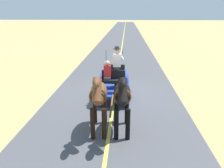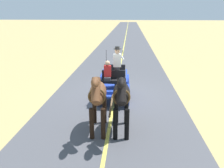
{
  "view_description": "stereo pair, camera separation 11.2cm",
  "coord_description": "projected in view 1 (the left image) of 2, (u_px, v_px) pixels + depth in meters",
  "views": [
    {
      "loc": [
        -0.53,
        10.23,
        3.92
      ],
      "look_at": [
        0.03,
        1.56,
        1.1
      ],
      "focal_mm": 35.93,
      "sensor_mm": 36.0,
      "label": 1
    },
    {
      "loc": [
        -0.64,
        10.22,
        3.92
      ],
      "look_at": [
        0.03,
        1.56,
        1.1
      ],
      "focal_mm": 35.93,
      "sensor_mm": 36.0,
      "label": 2
    }
  ],
  "objects": [
    {
      "name": "road_centre_stripe",
      "position": [
        115.0,
        95.0,
        10.95
      ],
      "size": [
        0.12,
        160.0,
        0.0
      ],
      "primitive_type": "cube",
      "color": "#DBCC4C",
      "rests_on": "road_surface"
    },
    {
      "name": "horse_near_side",
      "position": [
        122.0,
        96.0,
        7.22
      ],
      "size": [
        0.61,
        2.13,
        2.21
      ],
      "color": "black",
      "rests_on": "ground"
    },
    {
      "name": "horse_drawn_carriage",
      "position": [
        114.0,
        82.0,
        10.27
      ],
      "size": [
        1.46,
        4.51,
        2.5
      ],
      "color": "#1E3899",
      "rests_on": "ground"
    },
    {
      "name": "ground_plane",
      "position": [
        115.0,
        96.0,
        10.95
      ],
      "size": [
        200.0,
        200.0,
        0.0
      ],
      "primitive_type": "plane",
      "color": "tan"
    },
    {
      "name": "road_surface",
      "position": [
        115.0,
        95.0,
        10.95
      ],
      "size": [
        6.17,
        160.0,
        0.01
      ],
      "primitive_type": "cube",
      "color": "#4C4C51",
      "rests_on": "ground"
    },
    {
      "name": "horse_off_side",
      "position": [
        99.0,
        95.0,
        7.25
      ],
      "size": [
        0.67,
        2.14,
        2.21
      ],
      "color": "brown",
      "rests_on": "ground"
    }
  ]
}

